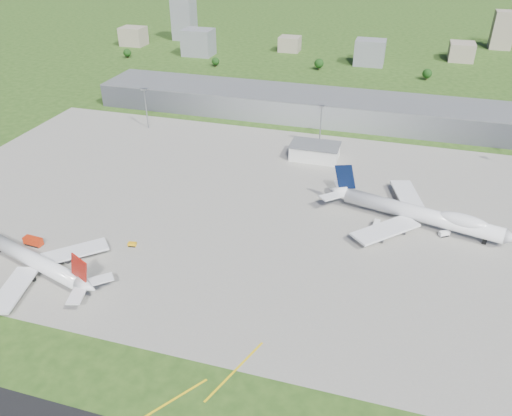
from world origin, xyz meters
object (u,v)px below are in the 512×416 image
(tug_yellow, at_px, (132,244))
(van_white_far, at_px, (444,234))
(van_white_near, at_px, (376,225))
(airliner_blue_quad, at_px, (420,214))
(airliner_red_twin, at_px, (36,262))
(fire_truck, at_px, (33,242))

(tug_yellow, bearing_deg, van_white_far, 8.72)
(van_white_near, relative_size, van_white_far, 1.21)
(airliner_blue_quad, relative_size, van_white_near, 13.91)
(tug_yellow, bearing_deg, van_white_near, 13.17)
(airliner_red_twin, height_order, tug_yellow, airliner_red_twin)
(van_white_far, bearing_deg, airliner_red_twin, 172.74)
(airliner_blue_quad, xyz_separation_m, tug_yellow, (-112.88, -49.46, -5.07))
(airliner_blue_quad, bearing_deg, van_white_near, -144.52)
(airliner_red_twin, height_order, van_white_near, airliner_red_twin)
(airliner_red_twin, relative_size, fire_truck, 8.12)
(airliner_blue_quad, relative_size, tug_yellow, 22.19)
(airliner_blue_quad, xyz_separation_m, fire_truck, (-152.40, -60.18, -4.19))
(airliner_red_twin, bearing_deg, airliner_blue_quad, -135.08)
(van_white_near, bearing_deg, van_white_far, -82.84)
(airliner_blue_quad, relative_size, fire_truck, 9.89)
(van_white_near, distance_m, van_white_far, 28.26)
(airliner_blue_quad, distance_m, van_white_far, 12.87)
(fire_truck, xyz_separation_m, van_white_far, (163.04, 54.75, -0.60))
(tug_yellow, height_order, van_white_far, van_white_far)
(airliner_blue_quad, distance_m, van_white_near, 19.41)
(fire_truck, relative_size, van_white_far, 1.70)
(airliner_blue_quad, xyz_separation_m, van_white_near, (-17.58, -6.89, -4.54))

